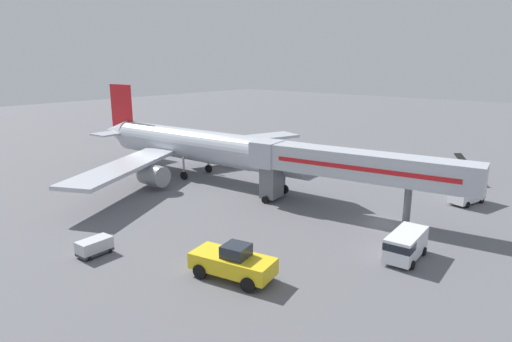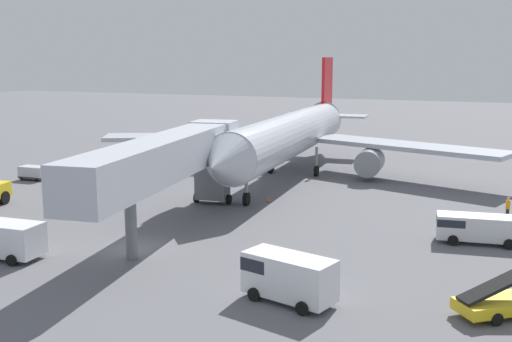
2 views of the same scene
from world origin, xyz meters
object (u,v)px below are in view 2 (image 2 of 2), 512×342
Objects in this scene: airplane_at_gate at (292,135)px; baggage_cart_rear_left at (34,172)px; jet_bridge at (172,158)px; service_van_near_right at (287,275)px; service_van_near_left at (0,237)px; safety_cone_alpha at (268,199)px; service_van_mid_center at (477,227)px; ground_crew_worker_foreground at (508,208)px.

baggage_cart_rear_left is at bearing -151.76° from airplane_at_gate.
jet_bridge reaches higher than service_van_near_right.
jet_bridge is 8.50× the size of baggage_cart_rear_left.
service_van_near_right reaches higher than service_van_near_left.
airplane_at_gate is at bearing 109.49° from service_van_near_right.
safety_cone_alpha is (25.04, 0.24, -0.52)m from baggage_cart_rear_left.
service_van_near_left is 10.35× the size of safety_cone_alpha.
ground_crew_worker_foreground is at bearing 77.10° from service_van_mid_center.
jet_bridge is at bearing 142.80° from service_van_near_right.
airplane_at_gate reaches higher than safety_cone_alpha.
baggage_cart_rear_left is at bearing -179.45° from safety_cone_alpha.
ground_crew_worker_foreground is (43.61, 2.04, 0.14)m from baggage_cart_rear_left.
jet_bridge is at bearing -149.88° from ground_crew_worker_foreground.
jet_bridge is 12.01m from service_van_near_left.
baggage_cart_rear_left is (-15.69, 19.75, -0.50)m from service_van_near_left.
airplane_at_gate is 12.83m from safety_cone_alpha.
ground_crew_worker_foreground is at bearing 2.68° from baggage_cart_rear_left.
service_van_near_right is at bearing -70.51° from airplane_at_gate.
service_van_near_right is (-7.98, -14.08, 0.26)m from service_van_mid_center.
service_van_near_right is 2.91× the size of ground_crew_worker_foreground.
ground_crew_worker_foreground is (9.66, 21.39, -0.44)m from service_van_near_right.
jet_bridge is (-0.61, -22.63, 0.90)m from airplane_at_gate.
airplane_at_gate reaches higher than baggage_cart_rear_left.
airplane_at_gate is 26.13m from service_van_mid_center.
jet_bridge is 25.14m from ground_crew_worker_foreground.
service_van_mid_center is 17.79m from safety_cone_alpha.
service_van_mid_center is 7.50m from ground_crew_worker_foreground.
airplane_at_gate is at bearing 137.60° from service_van_mid_center.
airplane_at_gate is 23.42m from ground_crew_worker_foreground.
airplane_at_gate is 25.05× the size of ground_crew_worker_foreground.
service_van_near_left is 1.83× the size of baggage_cart_rear_left.
airplane_at_gate reaches higher than service_van_mid_center.
service_van_near_right is at bearing -114.30° from ground_crew_worker_foreground.
ground_crew_worker_foreground is at bearing 37.98° from service_van_near_left.
airplane_at_gate reaches higher than service_van_near_right.
jet_bridge is at bearing 55.31° from service_van_near_left.
airplane_at_gate reaches higher than service_van_near_left.
ground_crew_worker_foreground reaches higher than baggage_cart_rear_left.
service_van_mid_center is at bearing 14.56° from jet_bridge.
ground_crew_worker_foreground reaches higher than safety_cone_alpha.
service_van_mid_center is 42.26m from baggage_cart_rear_left.
jet_bridge is at bearing -165.44° from service_van_mid_center.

